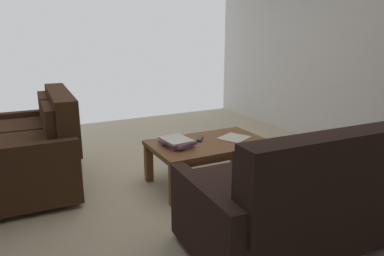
% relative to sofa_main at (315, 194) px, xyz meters
% --- Properties ---
extents(ground_plane, '(4.83, 5.91, 0.01)m').
position_rel_sofa_main_xyz_m(ground_plane, '(0.49, -1.14, -0.37)').
color(ground_plane, beige).
extents(wall_left, '(0.12, 5.91, 2.53)m').
position_rel_sofa_main_xyz_m(wall_left, '(-1.92, -1.14, 0.90)').
color(wall_left, silver).
rests_on(wall_left, ground).
extents(sofa_main, '(1.75, 0.89, 0.88)m').
position_rel_sofa_main_xyz_m(sofa_main, '(0.00, 0.00, 0.00)').
color(sofa_main, black).
rests_on(sofa_main, ground).
extents(loveseat_near, '(0.84, 1.38, 0.89)m').
position_rel_sofa_main_xyz_m(loveseat_near, '(1.60, -1.92, 0.01)').
color(loveseat_near, black).
rests_on(loveseat_near, ground).
extents(coffee_table, '(1.10, 0.68, 0.41)m').
position_rel_sofa_main_xyz_m(coffee_table, '(0.12, -1.22, -0.02)').
color(coffee_table, brown).
rests_on(coffee_table, ground).
extents(book_stack, '(0.30, 0.34, 0.07)m').
position_rel_sofa_main_xyz_m(book_stack, '(0.45, -1.25, 0.09)').
color(book_stack, '#996699').
rests_on(book_stack, coffee_table).
extents(tv_remote, '(0.13, 0.15, 0.02)m').
position_rel_sofa_main_xyz_m(tv_remote, '(0.17, -1.31, 0.06)').
color(tv_remote, black).
rests_on(tv_remote, coffee_table).
extents(loose_magazine, '(0.35, 0.34, 0.01)m').
position_rel_sofa_main_xyz_m(loose_magazine, '(-0.16, -1.21, 0.05)').
color(loose_magazine, silver).
rests_on(loose_magazine, coffee_table).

